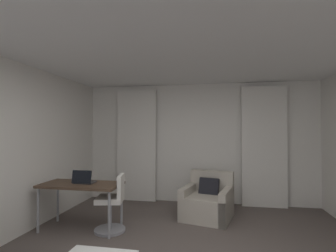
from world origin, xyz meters
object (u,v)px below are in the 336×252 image
Objects in this scene: desk at (81,188)px; desk_chair at (113,206)px; laptop at (84,180)px; armchair at (208,202)px.

desk_chair reaches higher than desk.
desk_chair is 2.68× the size of laptop.
laptop is at bearing 21.86° from desk.
armchair is 1.72m from desk_chair.
laptop is (-0.49, -0.00, 0.38)m from desk_chair.
desk is 0.12m from laptop.
desk_chair is at bearing 1.84° from desk.
desk is (-1.98, -0.91, 0.39)m from armchair.
desk_chair is at bearing -148.34° from armchair.
desk_chair is 0.62m from laptop.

